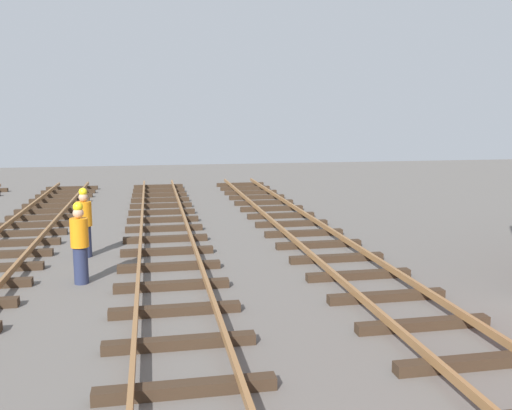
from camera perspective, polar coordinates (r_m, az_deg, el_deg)
name	(u,v)px	position (r m, az deg, el deg)	size (l,w,h in m)	color
track_worker_foreground	(85,223)	(15.47, -17.19, -1.76)	(0.40, 0.40, 1.87)	#262D4C
track_worker_distant	(80,243)	(13.07, -17.63, -3.77)	(0.40, 0.40, 1.87)	#262D4C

